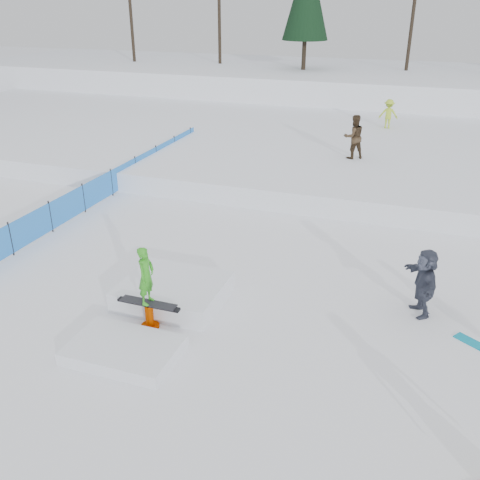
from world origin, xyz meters
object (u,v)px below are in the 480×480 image
(walker_olive, at_px, (354,137))
(jib_rail_feature, at_px, (161,304))
(safety_fence, at_px, (112,182))
(walker_ygreen, at_px, (389,114))
(spectator_dark, at_px, (424,282))

(walker_olive, distance_m, jib_rail_feature, 13.32)
(safety_fence, xyz_separation_m, walker_ygreen, (9.45, 12.17, 1.00))
(safety_fence, height_order, jib_rail_feature, jib_rail_feature)
(walker_ygreen, bearing_deg, jib_rail_feature, 75.96)
(walker_ygreen, xyz_separation_m, jib_rail_feature, (-3.62, -19.39, -1.25))
(safety_fence, height_order, spectator_dark, spectator_dark)
(walker_olive, height_order, jib_rail_feature, walker_olive)
(walker_olive, xyz_separation_m, jib_rail_feature, (-2.73, -12.95, -1.43))
(safety_fence, xyz_separation_m, walker_olive, (8.55, 5.73, 1.19))
(jib_rail_feature, bearing_deg, walker_ygreen, 79.43)
(walker_olive, bearing_deg, spectator_dark, 75.30)
(safety_fence, bearing_deg, walker_ygreen, 52.19)
(spectator_dark, bearing_deg, jib_rail_feature, -91.77)
(walker_olive, distance_m, spectator_dark, 11.28)
(safety_fence, bearing_deg, spectator_dark, -22.73)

